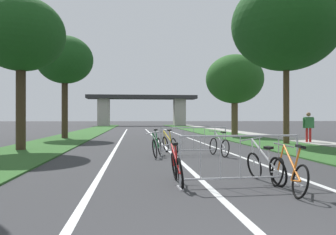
{
  "coord_description": "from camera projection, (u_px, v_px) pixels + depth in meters",
  "views": [
    {
      "loc": [
        -1.51,
        -2.27,
        1.39
      ],
      "look_at": [
        0.0,
        12.71,
        1.41
      ],
      "focal_mm": 36.68,
      "sensor_mm": 36.0,
      "label": 1
    }
  ],
  "objects": [
    {
      "name": "sidewalk_path_right",
      "position": [
        240.0,
        132.0,
        32.18
      ],
      "size": [
        1.71,
        71.09,
        0.08
      ],
      "primitive_type": "cube",
      "color": "#9E9B93",
      "rests_on": "ground"
    },
    {
      "name": "pedestrian_waiting",
      "position": [
        309.0,
        125.0,
        18.66
      ],
      "size": [
        0.61,
        0.33,
        1.71
      ],
      "rotation": [
        0.0,
        0.0,
        -0.11
      ],
      "color": "#B21E1E",
      "rests_on": "ground"
    },
    {
      "name": "tree_left_pine_near",
      "position": [
        65.0,
        60.0,
        22.96
      ],
      "size": [
        3.77,
        3.77,
        6.9
      ],
      "color": "#3D2D1E",
      "rests_on": "ground"
    },
    {
      "name": "tree_left_oak_mid",
      "position": [
        21.0,
        35.0,
        14.6
      ],
      "size": [
        3.72,
        3.72,
        6.56
      ],
      "color": "#3D2D1E",
      "rests_on": "ground"
    },
    {
      "name": "lane_stripe_left_lane",
      "position": [
        121.0,
        139.0,
        22.63
      ],
      "size": [
        0.14,
        41.13,
        0.01
      ],
      "primitive_type": "cube",
      "color": "silver",
      "rests_on": "ground"
    },
    {
      "name": "grass_verge_right",
      "position": [
        213.0,
        133.0,
        31.93
      ],
      "size": [
        3.35,
        71.09,
        0.05
      ],
      "primitive_type": "cube",
      "color": "#2D5B26",
      "rests_on": "ground"
    },
    {
      "name": "grass_verge_left",
      "position": [
        84.0,
        133.0,
        30.75
      ],
      "size": [
        3.35,
        71.09,
        0.05
      ],
      "primitive_type": "cube",
      "color": "#2D5B26",
      "rests_on": "ground"
    },
    {
      "name": "lane_stripe_center",
      "position": [
        156.0,
        139.0,
        22.86
      ],
      "size": [
        0.14,
        41.13,
        0.01
      ],
      "primitive_type": "cube",
      "color": "silver",
      "rests_on": "ground"
    },
    {
      "name": "tree_right_oak_near",
      "position": [
        286.0,
        25.0,
        18.07
      ],
      "size": [
        5.73,
        5.73,
        8.76
      ],
      "color": "#4C3823",
      "rests_on": "ground"
    },
    {
      "name": "bicycle_orange_5",
      "position": [
        289.0,
        173.0,
        6.41
      ],
      "size": [
        0.48,
        1.68,
        0.91
      ],
      "rotation": [
        0.0,
        0.0,
        -0.05
      ],
      "color": "black",
      "rests_on": "ground"
    },
    {
      "name": "crowd_barrier_nearest",
      "position": [
        240.0,
        161.0,
        6.93
      ],
      "size": [
        2.57,
        0.59,
        1.05
      ],
      "rotation": [
        0.0,
        0.0,
        0.06
      ],
      "color": "#ADADB2",
      "rests_on": "ground"
    },
    {
      "name": "bicycle_white_3",
      "position": [
        265.0,
        167.0,
        7.35
      ],
      "size": [
        0.62,
        1.57,
        0.97
      ],
      "rotation": [
        0.0,
        0.0,
        0.16
      ],
      "color": "black",
      "rests_on": "ground"
    },
    {
      "name": "bicycle_silver_1",
      "position": [
        219.0,
        146.0,
        12.56
      ],
      "size": [
        0.49,
        1.64,
        0.92
      ],
      "rotation": [
        0.0,
        0.0,
        0.19
      ],
      "color": "black",
      "rests_on": "ground"
    },
    {
      "name": "tree_right_pine_far",
      "position": [
        235.0,
        79.0,
        25.86
      ],
      "size": [
        4.33,
        4.33,
        6.18
      ],
      "color": "brown",
      "rests_on": "ground"
    },
    {
      "name": "bicycle_red_2",
      "position": [
        177.0,
        167.0,
        7.19
      ],
      "size": [
        0.48,
        1.66,
        0.9
      ],
      "rotation": [
        0.0,
        0.0,
        -0.0
      ],
      "color": "black",
      "rests_on": "ground"
    },
    {
      "name": "bicycle_yellow_0",
      "position": [
        170.0,
        144.0,
        13.43
      ],
      "size": [
        0.73,
        1.72,
        0.96
      ],
      "rotation": [
        0.0,
        0.0,
        0.23
      ],
      "color": "black",
      "rests_on": "ground"
    },
    {
      "name": "bicycle_green_4",
      "position": [
        157.0,
        146.0,
        12.35
      ],
      "size": [
        0.69,
        1.66,
        0.99
      ],
      "rotation": [
        0.0,
        0.0,
        2.91
      ],
      "color": "black",
      "rests_on": "ground"
    },
    {
      "name": "lane_stripe_right_lane",
      "position": [
        190.0,
        139.0,
        23.09
      ],
      "size": [
        0.14,
        41.13,
        0.01
      ],
      "primitive_type": "cube",
      "color": "silver",
      "rests_on": "ground"
    },
    {
      "name": "overpass_bridge",
      "position": [
        142.0,
        105.0,
        60.86
      ],
      "size": [
        19.28,
        4.12,
        5.41
      ],
      "color": "#2D2D30",
      "rests_on": "ground"
    },
    {
      "name": "crowd_barrier_second",
      "position": [
        194.0,
        141.0,
        12.95
      ],
      "size": [
        2.56,
        0.56,
        1.05
      ],
      "rotation": [
        0.0,
        0.0,
        0.05
      ],
      "color": "#ADADB2",
      "rests_on": "ground"
    }
  ]
}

